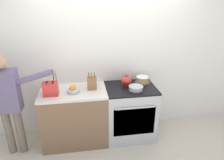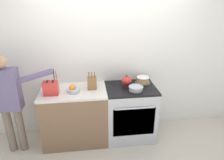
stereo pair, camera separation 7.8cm
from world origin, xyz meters
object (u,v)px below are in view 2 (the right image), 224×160
tea_kettle (127,81)px  utensil_crock (56,84)px  knife_block (92,83)px  person_baker (9,98)px  mixing_bowl (136,88)px  fruit_bowl (73,89)px  toaster (51,88)px  layer_cake (143,80)px  stove_range (130,112)px

tea_kettle → utensil_crock: bearing=179.7°
knife_block → person_baker: bearing=-171.2°
mixing_bowl → fruit_bowl: fruit_bowl is taller
tea_kettle → knife_block: (-0.55, -0.07, 0.03)m
toaster → person_baker: size_ratio=0.15×
utensil_crock → toaster: bearing=-102.9°
fruit_bowl → person_baker: person_baker is taller
tea_kettle → toaster: bearing=-170.2°
fruit_bowl → knife_block: bearing=16.8°
layer_cake → utensil_crock: 1.37m
stove_range → layer_cake: size_ratio=3.58×
stove_range → layer_cake: bearing=33.1°
mixing_bowl → fruit_bowl: size_ratio=1.12×
stove_range → mixing_bowl: bearing=-65.2°
layer_cake → mixing_bowl: size_ratio=1.12×
knife_block → fruit_bowl: 0.30m
person_baker → knife_block: bearing=22.6°
layer_cake → person_baker: bearing=-171.6°
utensil_crock → fruit_bowl: (0.26, -0.16, -0.03)m
stove_range → toaster: toaster is taller
knife_block → utensil_crock: size_ratio=0.90×
layer_cake → mixing_bowl: bearing=-124.3°
knife_block → fruit_bowl: knife_block is taller
tea_kettle → mixing_bowl: 0.24m
mixing_bowl → utensil_crock: size_ratio=0.71×
stove_range → tea_kettle: bearing=114.1°
fruit_bowl → toaster: size_ratio=0.89×
utensil_crock → fruit_bowl: bearing=-31.7°
stove_range → fruit_bowl: fruit_bowl is taller
utensil_crock → toaster: size_ratio=1.40×
mixing_bowl → person_baker: person_baker is taller
utensil_crock → person_baker: (-0.62, -0.25, -0.07)m
tea_kettle → mixing_bowl: size_ratio=0.93×
tea_kettle → toaster: toaster is taller
person_baker → stove_range: bearing=18.5°
utensil_crock → knife_block: bearing=-7.8°
fruit_bowl → toaster: (-0.31, -0.04, 0.05)m
mixing_bowl → toaster: toaster is taller
layer_cake → tea_kettle: tea_kettle is taller
stove_range → layer_cake: (0.23, 0.15, 0.49)m
utensil_crock → toaster: utensil_crock is taller
stove_range → layer_cake: layer_cake is taller
layer_cake → fruit_bowl: (-1.11, -0.20, 0.00)m
mixing_bowl → layer_cake: bearing=55.7°
mixing_bowl → knife_block: (-0.65, 0.15, 0.06)m
tea_kettle → knife_block: knife_block is taller
utensil_crock → person_baker: size_ratio=0.21×
mixing_bowl → knife_block: 0.67m
mixing_bowl → fruit_bowl: bearing=176.2°
person_baker → toaster: bearing=18.9°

